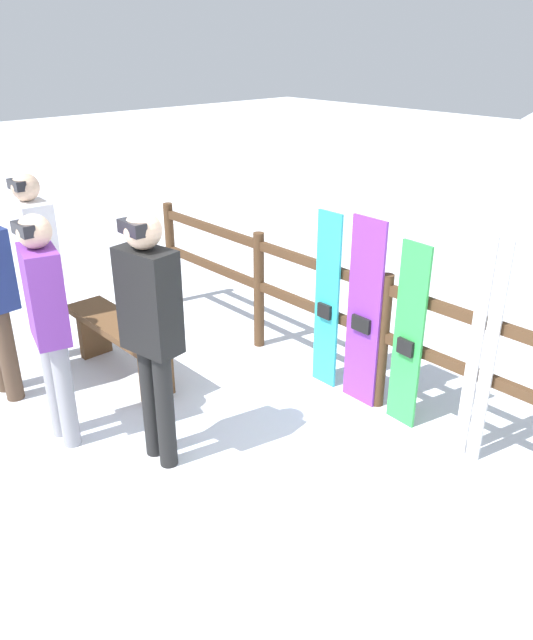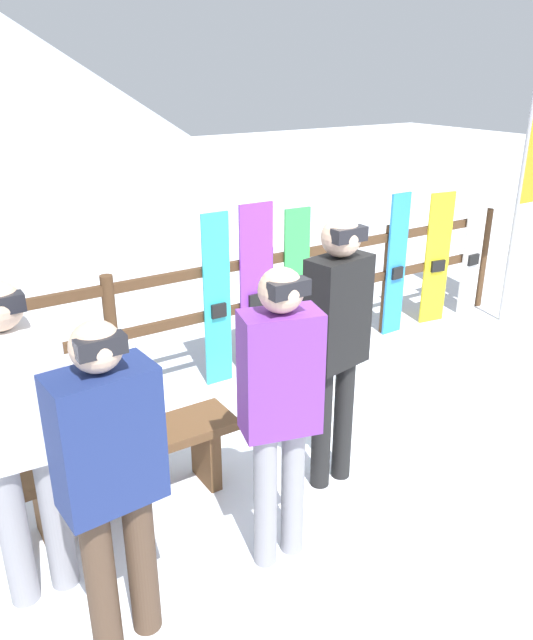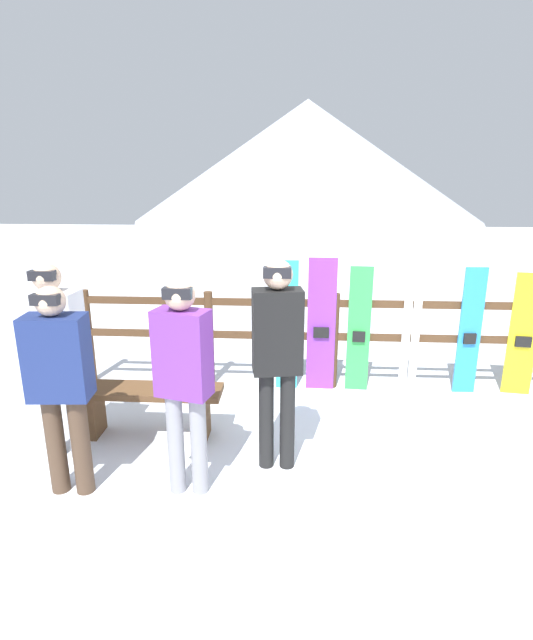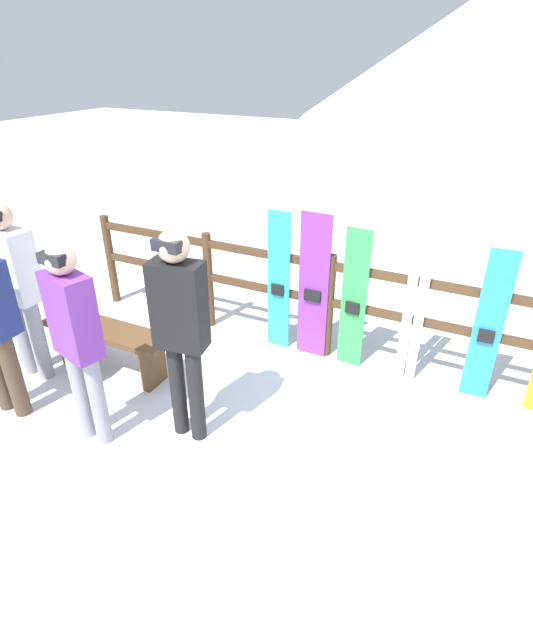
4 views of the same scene
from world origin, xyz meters
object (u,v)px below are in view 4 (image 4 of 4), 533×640
at_px(snowboard_purple, 314,288).
at_px(snowboard_green, 354,301).
at_px(person_black, 180,323).
at_px(snowboard_cyan, 279,283).
at_px(person_white, 16,283).
at_px(ski_pair_white, 415,305).
at_px(bench, 109,339).
at_px(snowboard_blue, 488,328).
at_px(person_purple, 76,333).

relative_size(snowboard_purple, snowboard_green, 1.06).
relative_size(person_black, snowboard_cyan, 1.19).
relative_size(person_white, ski_pair_white, 1.07).
xyz_separation_m(snowboard_green, ski_pair_white, (0.58, 0.00, 0.09)).
height_order(snowboard_purple, snowboard_green, snowboard_purple).
distance_m(snowboard_cyan, ski_pair_white, 1.39).
distance_m(bench, snowboard_cyan, 1.79).
xyz_separation_m(person_white, snowboard_blue, (3.95, 1.58, -0.28)).
distance_m(snowboard_purple, snowboard_green, 0.43).
relative_size(person_purple, person_black, 0.95).
bearing_deg(person_black, snowboard_blue, 38.18).
distance_m(person_purple, snowboard_purple, 2.33).
bearing_deg(snowboard_blue, bench, -160.04).
height_order(bench, snowboard_green, snowboard_green).
relative_size(person_black, ski_pair_white, 1.11).
bearing_deg(snowboard_blue, person_white, -158.18).
relative_size(person_black, snowboard_blue, 1.23).
height_order(snowboard_green, ski_pair_white, ski_pair_white).
height_order(snowboard_purple, snowboard_blue, snowboard_purple).
bearing_deg(person_black, ski_pair_white, 48.77).
bearing_deg(person_white, snowboard_green, 30.13).
bearing_deg(person_black, snowboard_cyan, 88.38).
height_order(person_white, snowboard_cyan, person_white).
bearing_deg(snowboard_green, snowboard_blue, 0.00).
bearing_deg(person_purple, snowboard_purple, 61.31).
bearing_deg(snowboard_blue, snowboard_purple, 180.00).
xyz_separation_m(snowboard_cyan, snowboard_purple, (0.39, 0.00, 0.02)).
distance_m(snowboard_purple, snowboard_blue, 1.65).
relative_size(bench, snowboard_purple, 0.90).
relative_size(person_black, snowboard_green, 1.24).
distance_m(person_purple, person_black, 0.79).
bearing_deg(person_white, person_purple, -20.74).
bearing_deg(person_black, snowboard_purple, 75.16).
height_order(bench, ski_pair_white, ski_pair_white).
xyz_separation_m(bench, snowboard_cyan, (1.27, 1.20, 0.38)).
distance_m(person_white, ski_pair_white, 3.67).
height_order(person_black, snowboard_cyan, person_black).
xyz_separation_m(person_purple, person_white, (-1.19, 0.45, -0.01)).
relative_size(bench, ski_pair_white, 0.86).
bearing_deg(snowboard_green, person_white, -149.87).
bearing_deg(snowboard_purple, ski_pair_white, 0.19).
bearing_deg(bench, snowboard_purple, 35.89).
distance_m(snowboard_cyan, snowboard_purple, 0.39).
height_order(snowboard_cyan, snowboard_green, snowboard_cyan).
relative_size(bench, person_white, 0.80).
relative_size(snowboard_cyan, ski_pair_white, 0.93).
height_order(person_purple, person_white, person_white).
xyz_separation_m(person_purple, person_black, (0.68, 0.39, 0.06)).
bearing_deg(bench, snowboard_cyan, 43.35).
height_order(snowboard_purple, ski_pair_white, ski_pair_white).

